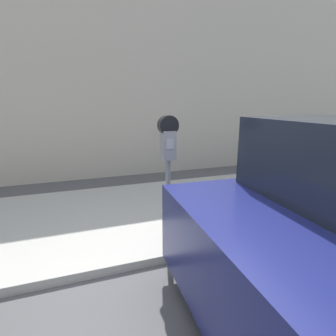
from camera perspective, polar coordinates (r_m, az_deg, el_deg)
ground_plane at (r=2.66m, az=8.05°, el=-28.70°), size 60.00×60.00×0.00m
sidewalk at (r=4.39m, az=-5.40°, el=-9.54°), size 24.00×2.80×0.10m
building_facade at (r=6.67m, az=-11.83°, el=18.38°), size 24.00×0.30×4.69m
parking_meter at (r=3.04m, az=0.00°, el=3.61°), size 0.22×0.15×1.56m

